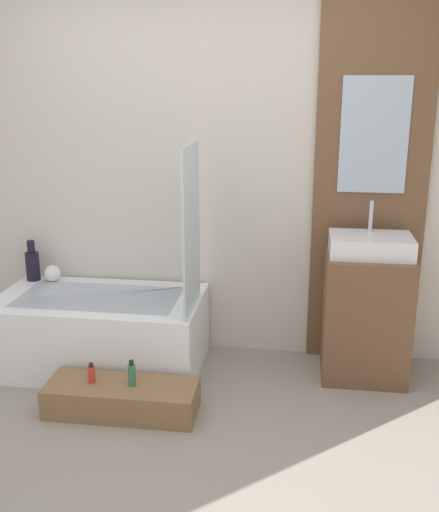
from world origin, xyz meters
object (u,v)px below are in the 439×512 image
at_px(bathtub, 101,331).
at_px(vase_round_light, 52,273).
at_px(bottle_soap_primary, 92,374).
at_px(wooden_step_bench, 122,398).
at_px(vase_tall_dark, 33,264).
at_px(bottle_soap_secondary, 132,374).
at_px(sink, 371,245).

bearing_deg(bathtub, vase_round_light, 148.22).
bearing_deg(bottle_soap_primary, wooden_step_bench, 0.00).
relative_size(vase_tall_dark, bottle_soap_secondary, 1.86).
distance_m(vase_tall_dark, bottle_soap_secondary, 1.31).
xyz_separation_m(wooden_step_bench, sink, (1.42, 0.68, 0.79)).
xyz_separation_m(wooden_step_bench, vase_round_light, (-0.73, 0.83, 0.46)).
height_order(sink, vase_tall_dark, sink).
bearing_deg(bottle_soap_secondary, wooden_step_bench, 180.00).
bearing_deg(bottle_soap_secondary, bathtub, 123.49).
bearing_deg(bathtub, bottle_soap_secondary, -56.51).
bearing_deg(vase_tall_dark, vase_round_light, -3.78).
distance_m(bathtub, sink, 1.84).
xyz_separation_m(bathtub, wooden_step_bench, (0.31, -0.56, -0.16)).
bearing_deg(vase_round_light, bottle_soap_secondary, -45.98).
distance_m(wooden_step_bench, bottle_soap_secondary, 0.17).
height_order(bathtub, vase_round_light, vase_round_light).
relative_size(bathtub, sink, 2.67).
xyz_separation_m(bathtub, vase_tall_dark, (-0.57, 0.27, 0.36)).
bearing_deg(wooden_step_bench, vase_tall_dark, 136.46).
height_order(sink, bottle_soap_secondary, sink).
height_order(wooden_step_bench, bottle_soap_primary, bottle_soap_primary).
height_order(bathtub, bottle_soap_secondary, bathtub).
height_order(vase_tall_dark, vase_round_light, vase_tall_dark).
distance_m(wooden_step_bench, sink, 1.76).
bearing_deg(vase_tall_dark, sink, -3.91).
bearing_deg(vase_tall_dark, wooden_step_bench, -43.54).
xyz_separation_m(vase_tall_dark, bottle_soap_primary, (0.71, -0.84, -0.38)).
relative_size(vase_round_light, bottle_soap_secondary, 0.74).
xyz_separation_m(bathtub, bottle_soap_secondary, (0.37, -0.56, -0.00)).
height_order(bottle_soap_primary, bottle_soap_secondary, bottle_soap_secondary).
distance_m(sink, bottle_soap_secondary, 1.64).
xyz_separation_m(sink, bottle_soap_primary, (-1.59, -0.68, -0.64)).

